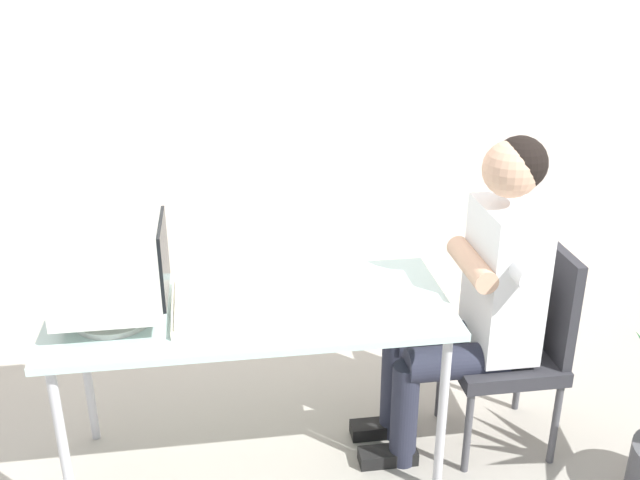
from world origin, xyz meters
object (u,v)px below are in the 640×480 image
Objects in this scene: office_chair at (518,339)px; crt_monitor at (108,263)px; desk at (252,319)px; keyboard at (194,306)px; person_seated at (480,289)px.

crt_monitor is at bearing -177.98° from office_chair.
keyboard reaches higher than desk.
desk is 1.11× the size of person_seated.
crt_monitor is at bearing -175.19° from desk.
office_chair is at bearing 2.02° from crt_monitor.
person_seated reaches higher than office_chair.
desk is 3.43× the size of keyboard.
crt_monitor reaches higher than keyboard.
desk is 0.57m from crt_monitor.
office_chair is 0.66× the size of person_seated.
crt_monitor is 1.64m from office_chair.
keyboard is 1.32m from office_chair.
crt_monitor is (-0.49, -0.04, 0.28)m from desk.
crt_monitor is 1.40m from person_seated.
person_seated is at bearing -180.00° from office_chair.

